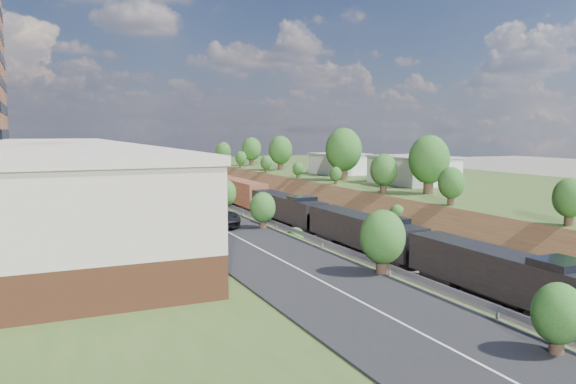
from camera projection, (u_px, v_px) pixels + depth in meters
name	position (u px, v px, depth m)	size (l,w,h in m)	color
platform_left	(6.00, 216.00, 70.62)	(44.00, 180.00, 5.00)	#355021
platform_right	(429.00, 192.00, 97.60)	(44.00, 180.00, 5.00)	#355021
embankment_left	(179.00, 223.00, 79.89)	(7.07, 180.00, 7.07)	brown
embankment_right	(316.00, 214.00, 88.88)	(7.07, 180.00, 7.07)	brown
rail_left_track	(235.00, 219.00, 83.31)	(1.58, 180.00, 0.18)	gray
rail_right_track	(267.00, 217.00, 85.44)	(1.58, 180.00, 0.18)	gray
road	(146.00, 189.00, 77.50)	(8.00, 180.00, 0.10)	black
guardrail	(176.00, 185.00, 78.94)	(0.10, 171.00, 0.70)	#99999E
commercial_building	(51.00, 181.00, 52.08)	(14.30, 62.30, 7.00)	brown
overpass	(164.00, 164.00, 140.02)	(24.50, 8.30, 7.40)	gray
white_building_near	(413.00, 171.00, 85.98)	(9.00, 12.00, 4.00)	silver
white_building_far	(339.00, 164.00, 105.73)	(8.00, 10.00, 3.60)	silver
tree_right_large	(429.00, 160.00, 72.19)	(5.25, 5.25, 7.61)	#473323
tree_left_crest	(290.00, 212.00, 42.55)	(2.45, 2.45, 3.55)	#473323
freight_train	(230.00, 189.00, 101.34)	(3.17, 144.38, 4.71)	black
suv	(209.00, 214.00, 47.49)	(3.29, 7.14, 1.98)	black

